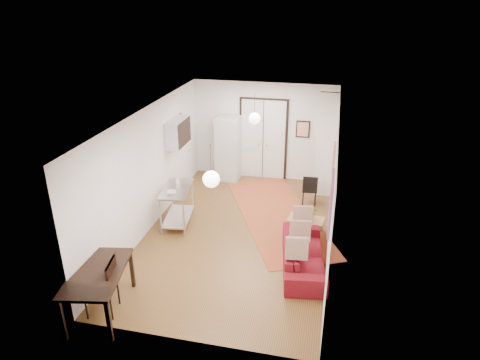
% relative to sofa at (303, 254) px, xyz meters
% --- Properties ---
extents(floor, '(7.00, 7.00, 0.00)m').
position_rel_sofa_xyz_m(floor, '(-1.63, 1.03, -0.30)').
color(floor, brown).
rests_on(floor, ground).
extents(ceiling, '(4.20, 7.00, 0.02)m').
position_rel_sofa_xyz_m(ceiling, '(-1.63, 1.03, 2.60)').
color(ceiling, silver).
rests_on(ceiling, wall_back).
extents(wall_back, '(4.20, 0.02, 2.90)m').
position_rel_sofa_xyz_m(wall_back, '(-1.63, 4.53, 1.15)').
color(wall_back, white).
rests_on(wall_back, floor).
extents(wall_front, '(4.20, 0.02, 2.90)m').
position_rel_sofa_xyz_m(wall_front, '(-1.63, -2.47, 1.15)').
color(wall_front, white).
rests_on(wall_front, floor).
extents(wall_left, '(0.02, 7.00, 2.90)m').
position_rel_sofa_xyz_m(wall_left, '(-3.73, 1.03, 1.15)').
color(wall_left, white).
rests_on(wall_left, floor).
extents(wall_right, '(0.02, 7.00, 2.90)m').
position_rel_sofa_xyz_m(wall_right, '(0.47, 1.03, 1.15)').
color(wall_right, white).
rests_on(wall_right, floor).
extents(double_doors, '(1.44, 0.06, 2.50)m').
position_rel_sofa_xyz_m(double_doors, '(-1.63, 4.48, 0.90)').
color(double_doors, white).
rests_on(double_doors, wall_back).
extents(stub_partition, '(0.50, 0.10, 2.90)m').
position_rel_sofa_xyz_m(stub_partition, '(0.22, 3.58, 1.15)').
color(stub_partition, white).
rests_on(stub_partition, floor).
extents(wall_cabinet, '(0.35, 1.00, 0.70)m').
position_rel_sofa_xyz_m(wall_cabinet, '(-3.55, 2.53, 1.60)').
color(wall_cabinet, silver).
rests_on(wall_cabinet, wall_left).
extents(painting_popart, '(0.05, 1.00, 1.00)m').
position_rel_sofa_xyz_m(painting_popart, '(0.45, -0.22, 1.35)').
color(painting_popart, red).
rests_on(painting_popart, wall_right).
extents(painting_abstract, '(0.05, 0.50, 0.60)m').
position_rel_sofa_xyz_m(painting_abstract, '(0.45, 1.83, 1.50)').
color(painting_abstract, beige).
rests_on(painting_abstract, wall_right).
extents(poster_back, '(0.40, 0.03, 0.50)m').
position_rel_sofa_xyz_m(poster_back, '(-0.48, 4.50, 1.30)').
color(poster_back, red).
rests_on(poster_back, wall_back).
extents(print_left, '(0.03, 0.44, 0.54)m').
position_rel_sofa_xyz_m(print_left, '(-3.70, 3.03, 1.65)').
color(print_left, brown).
rests_on(print_left, wall_left).
extents(pendant_back, '(0.30, 0.30, 0.80)m').
position_rel_sofa_xyz_m(pendant_back, '(-1.63, 3.03, 1.95)').
color(pendant_back, white).
rests_on(pendant_back, ceiling).
extents(pendant_front, '(0.30, 0.30, 0.80)m').
position_rel_sofa_xyz_m(pendant_front, '(-1.63, -0.97, 1.95)').
color(pendant_front, white).
rests_on(pendant_front, ceiling).
extents(kilim_rug, '(3.49, 4.88, 0.01)m').
position_rel_sofa_xyz_m(kilim_rug, '(-0.84, 2.10, -0.30)').
color(kilim_rug, '#B8522E').
rests_on(kilim_rug, floor).
extents(sofa, '(1.10, 2.18, 0.61)m').
position_rel_sofa_xyz_m(sofa, '(0.00, 0.00, 0.00)').
color(sofa, maroon).
rests_on(sofa, floor).
extents(coffee_table, '(0.86, 0.55, 0.36)m').
position_rel_sofa_xyz_m(coffee_table, '(-0.06, 1.43, 0.01)').
color(coffee_table, '#AF7F52').
rests_on(coffee_table, floor).
extents(potted_plant, '(0.35, 0.31, 0.35)m').
position_rel_sofa_xyz_m(potted_plant, '(0.04, 1.43, 0.24)').
color(potted_plant, '#3A6D31').
rests_on(potted_plant, coffee_table).
extents(kitchen_counter, '(0.79, 1.32, 0.96)m').
position_rel_sofa_xyz_m(kitchen_counter, '(-3.15, 1.17, 0.32)').
color(kitchen_counter, silver).
rests_on(kitchen_counter, floor).
extents(bowl, '(0.29, 0.29, 0.06)m').
position_rel_sofa_xyz_m(bowl, '(-3.15, 0.87, 0.68)').
color(bowl, white).
rests_on(bowl, kitchen_counter).
extents(soap_bottle, '(0.12, 0.12, 0.20)m').
position_rel_sofa_xyz_m(soap_bottle, '(-3.20, 1.42, 0.75)').
color(soap_bottle, teal).
rests_on(soap_bottle, kitchen_counter).
extents(fridge, '(0.70, 0.70, 1.92)m').
position_rel_sofa_xyz_m(fridge, '(-2.62, 4.18, 0.65)').
color(fridge, silver).
rests_on(fridge, floor).
extents(dining_table, '(1.14, 1.66, 0.84)m').
position_rel_sofa_xyz_m(dining_table, '(-3.38, -2.12, 0.44)').
color(dining_table, black).
rests_on(dining_table, floor).
extents(dining_chair_near, '(0.58, 0.75, 1.04)m').
position_rel_sofa_xyz_m(dining_chair_near, '(-3.35, -2.02, 0.30)').
color(dining_chair_near, '#391F12').
rests_on(dining_chair_near, floor).
extents(dining_chair_far, '(0.58, 0.75, 1.04)m').
position_rel_sofa_xyz_m(dining_chair_far, '(-3.35, -2.02, 0.30)').
color(dining_chair_far, '#391F12').
rests_on(dining_chair_far, floor).
extents(black_side_chair, '(0.41, 0.41, 0.84)m').
position_rel_sofa_xyz_m(black_side_chair, '(-0.09, 3.05, 0.19)').
color(black_side_chair, black).
rests_on(black_side_chair, floor).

